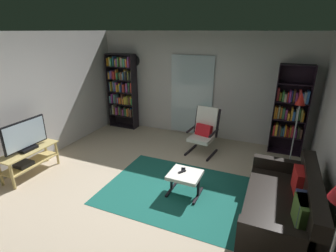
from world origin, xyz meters
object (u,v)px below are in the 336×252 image
at_px(tv_remote, 182,172).
at_px(leather_sofa, 284,207).
at_px(cell_phone, 183,170).
at_px(bookshelf_near_sofa, 290,112).
at_px(ottoman, 185,177).
at_px(television, 25,136).
at_px(wall_clock, 135,61).
at_px(lounge_armchair, 204,130).
at_px(tv_stand, 29,159).
at_px(floor_lamp_by_shelf, 299,111).
at_px(bookshelf_near_tv, 122,89).

bearing_deg(tv_remote, leather_sofa, 24.25).
distance_m(leather_sofa, cell_phone, 1.61).
height_order(bookshelf_near_sofa, ottoman, bookshelf_near_sofa).
height_order(television, leather_sofa, television).
bearing_deg(leather_sofa, wall_clock, 144.93).
bearing_deg(bookshelf_near_sofa, lounge_armchair, -156.89).
xyz_separation_m(bookshelf_near_sofa, leather_sofa, (-0.00, -2.57, -0.64)).
xyz_separation_m(tv_stand, bookshelf_near_sofa, (4.45, 2.99, 0.61)).
bearing_deg(wall_clock, ottoman, -47.41).
relative_size(tv_stand, cell_phone, 7.89).
xyz_separation_m(ottoman, tv_remote, (-0.06, 0.02, 0.08)).
distance_m(lounge_armchair, cell_phone, 1.61).
distance_m(floor_lamp_by_shelf, wall_clock, 4.17).
bearing_deg(tv_stand, bookshelf_near_tv, 86.16).
xyz_separation_m(leather_sofa, tv_remote, (-1.58, 0.18, 0.10)).
bearing_deg(ottoman, wall_clock, 132.59).
xyz_separation_m(leather_sofa, wall_clock, (-3.90, 2.74, 1.55)).
xyz_separation_m(television, lounge_armchair, (2.76, 2.25, -0.25)).
relative_size(tv_stand, bookshelf_near_sofa, 0.56).
distance_m(bookshelf_near_sofa, ottoman, 2.92).
bearing_deg(tv_stand, floor_lamp_by_shelf, 25.15).
distance_m(television, floor_lamp_by_shelf, 5.04).
bearing_deg(wall_clock, bookshelf_near_tv, -155.11).
relative_size(bookshelf_near_sofa, cell_phone, 14.02).
xyz_separation_m(lounge_armchair, tv_remote, (0.10, -1.67, -0.14)).
relative_size(lounge_armchair, wall_clock, 3.53).
relative_size(bookshelf_near_tv, tv_remote, 14.09).
bearing_deg(tv_stand, cell_phone, 13.14).
xyz_separation_m(television, cell_phone, (2.86, 0.64, -0.39)).
xyz_separation_m(bookshelf_near_tv, leather_sofa, (4.25, -2.57, -0.79)).
bearing_deg(wall_clock, television, -100.00).
bearing_deg(tv_stand, lounge_armchair, 39.37).
xyz_separation_m(bookshelf_near_tv, tv_remote, (2.67, -2.40, -0.69)).
bearing_deg(bookshelf_near_sofa, leather_sofa, -90.04).
height_order(television, bookshelf_near_tv, bookshelf_near_tv).
bearing_deg(ottoman, cell_phone, 123.97).
distance_m(leather_sofa, ottoman, 1.53).
height_order(tv_stand, wall_clock, wall_clock).
bearing_deg(lounge_armchair, television, -140.90).
bearing_deg(tv_stand, leather_sofa, 5.38).
xyz_separation_m(tv_remote, wall_clock, (-2.31, 2.56, 1.45)).
relative_size(television, ottoman, 1.68).
height_order(bookshelf_near_tv, leather_sofa, bookshelf_near_tv).
relative_size(ottoman, cell_phone, 3.75).
height_order(bookshelf_near_sofa, cell_phone, bookshelf_near_sofa).
height_order(leather_sofa, wall_clock, wall_clock).
xyz_separation_m(lounge_armchair, ottoman, (0.16, -1.69, -0.21)).
bearing_deg(floor_lamp_by_shelf, lounge_armchair, 175.74).
bearing_deg(television, ottoman, 10.68).
bearing_deg(television, bookshelf_near_sofa, 33.68).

